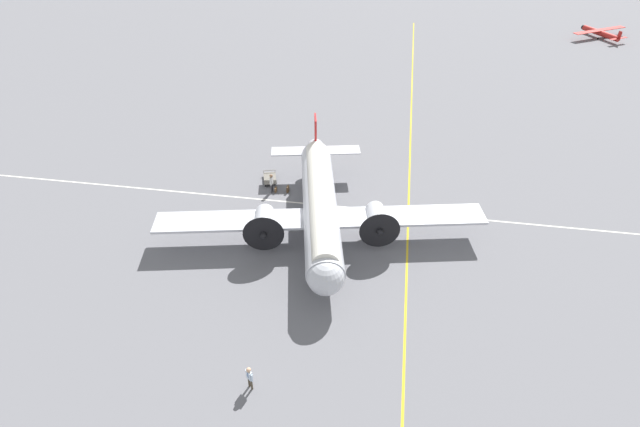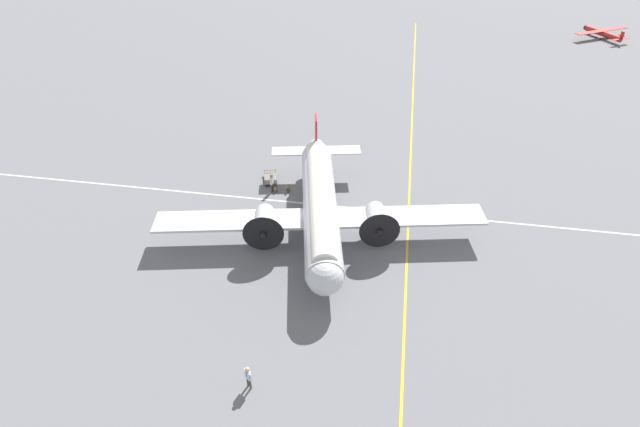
# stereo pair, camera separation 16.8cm
# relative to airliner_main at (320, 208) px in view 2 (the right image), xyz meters

# --- Properties ---
(ground_plane) EXTENTS (300.00, 300.00, 0.00)m
(ground_plane) POSITION_rel_airliner_main_xyz_m (-0.42, -0.09, -2.54)
(ground_plane) COLOR slate
(apron_line_eastwest) EXTENTS (120.00, 0.16, 0.01)m
(apron_line_eastwest) POSITION_rel_airliner_main_xyz_m (-0.42, 6.82, -2.54)
(apron_line_eastwest) COLOR gold
(apron_line_eastwest) RESTS_ON ground_plane
(apron_line_northsouth) EXTENTS (0.16, 120.00, 0.01)m
(apron_line_northsouth) POSITION_rel_airliner_main_xyz_m (-3.92, -0.09, -2.54)
(apron_line_northsouth) COLOR silver
(apron_line_northsouth) RESTS_ON ground_plane
(airliner_main) EXTENTS (18.47, 24.78, 5.84)m
(airliner_main) POSITION_rel_airliner_main_xyz_m (0.00, 0.00, 0.00)
(airliner_main) COLOR silver
(airliner_main) RESTS_ON ground_plane
(crew_foreground) EXTENTS (0.41, 0.49, 1.73)m
(crew_foreground) POSITION_rel_airliner_main_xyz_m (14.30, -1.69, -1.48)
(crew_foreground) COLOR #473D2D
(crew_foreground) RESTS_ON ground_plane
(passenger_boarding) EXTENTS (0.61, 0.29, 1.80)m
(passenger_boarding) POSITION_rel_airliner_main_xyz_m (-5.22, -5.14, -1.44)
(passenger_boarding) COLOR #2D2D33
(passenger_boarding) RESTS_ON ground_plane
(suitcase_near_door) EXTENTS (0.50, 0.16, 0.59)m
(suitcase_near_door) POSITION_rel_airliner_main_xyz_m (-5.48, -3.78, -2.26)
(suitcase_near_door) COLOR #47331E
(suitcase_near_door) RESTS_ON ground_plane
(suitcase_upright_spare) EXTENTS (0.41, 0.14, 0.48)m
(suitcase_upright_spare) POSITION_rel_airliner_main_xyz_m (-5.27, -4.82, -2.32)
(suitcase_upright_spare) COLOR brown
(suitcase_upright_spare) RESTS_ON ground_plane
(baggage_cart) EXTENTS (2.29, 1.66, 0.56)m
(baggage_cart) POSITION_rel_airliner_main_xyz_m (-6.92, -5.74, -2.26)
(baggage_cart) COLOR #6B665B
(baggage_cart) RESTS_ON ground_plane
(light_aircraft_distant) EXTENTS (7.35, 9.18, 1.96)m
(light_aircraft_distant) POSITION_rel_airliner_main_xyz_m (-56.62, 36.03, -1.72)
(light_aircraft_distant) COLOR #B2231E
(light_aircraft_distant) RESTS_ON ground_plane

